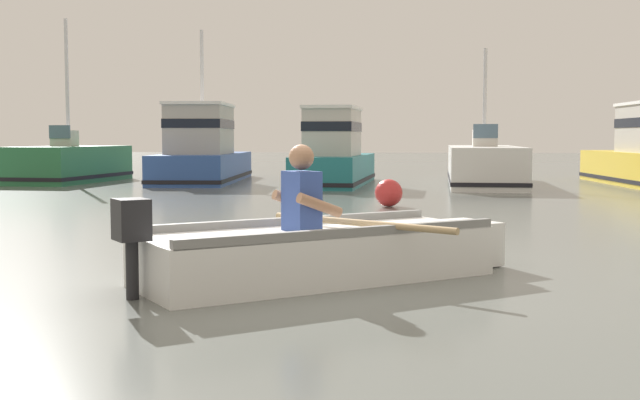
{
  "coord_description": "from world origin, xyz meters",
  "views": [
    {
      "loc": [
        1.26,
        -7.16,
        1.25
      ],
      "look_at": [
        0.2,
        1.81,
        0.55
      ],
      "focal_mm": 45.49,
      "sensor_mm": 36.0,
      "label": 1
    }
  ],
  "objects": [
    {
      "name": "mooring_buoy",
      "position": [
        0.79,
        7.48,
        0.25
      ],
      "size": [
        0.5,
        0.5,
        0.5
      ],
      "primitive_type": "sphere",
      "color": "red",
      "rests_on": "ground"
    },
    {
      "name": "moored_boat_white",
      "position": [
        3.07,
        14.75,
        0.49
      ],
      "size": [
        2.03,
        6.85,
        3.58
      ],
      "color": "white",
      "rests_on": "ground"
    },
    {
      "name": "moored_boat_teal",
      "position": [
        -0.86,
        14.16,
        0.75
      ],
      "size": [
        1.85,
        5.63,
        2.05
      ],
      "color": "#1E727A",
      "rests_on": "ground"
    },
    {
      "name": "moored_boat_blue",
      "position": [
        -4.72,
        15.23,
        0.8
      ],
      "size": [
        2.49,
        6.45,
        4.26
      ],
      "color": "#2D519E",
      "rests_on": "ground"
    },
    {
      "name": "rowboat_with_person",
      "position": [
        0.46,
        -0.15,
        0.25
      ],
      "size": [
        3.28,
        2.79,
        1.19
      ],
      "color": "white",
      "rests_on": "ground"
    },
    {
      "name": "ground_plane",
      "position": [
        0.0,
        0.0,
        0.0
      ],
      "size": [
        120.0,
        120.0,
        0.0
      ],
      "primitive_type": "plane",
      "color": "slate"
    },
    {
      "name": "moored_boat_green",
      "position": [
        -8.35,
        14.61,
        0.49
      ],
      "size": [
        2.08,
        4.55,
        4.52
      ],
      "color": "#287042",
      "rests_on": "ground"
    }
  ]
}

